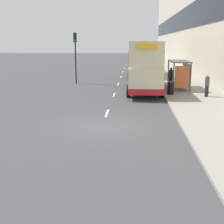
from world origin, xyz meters
TOP-DOWN VIEW (x-y plane):
  - ground_plane at (0.00, 0.00)m, footprint 220.00×220.00m
  - pavement at (6.50, 38.50)m, footprint 5.00×93.00m
  - terrace_facade at (10.49, 38.50)m, footprint 3.10×93.00m
  - lane_mark_0 at (0.00, 2.87)m, footprint 0.12×2.00m
  - lane_mark_1 at (0.00, 9.66)m, footprint 0.12×2.00m
  - lane_mark_2 at (0.00, 16.45)m, footprint 0.12×2.00m
  - lane_mark_3 at (0.00, 23.24)m, footprint 0.12×2.00m
  - lane_mark_4 at (0.00, 30.03)m, footprint 0.12×2.00m
  - lane_mark_5 at (0.00, 36.82)m, footprint 0.12×2.00m
  - lane_mark_6 at (0.00, 43.61)m, footprint 0.12×2.00m
  - bus_shelter at (5.77, 12.34)m, footprint 1.60×4.20m
  - double_decker_bus_near at (2.47, 12.00)m, footprint 2.85×10.81m
  - double_decker_bus_ahead at (2.34, 24.31)m, footprint 2.85×10.43m
  - car_0 at (2.98, 50.27)m, footprint 1.94×4.04m
  - pedestrian_at_shelter at (4.47, 15.79)m, footprint 0.35×0.35m
  - pedestrian_1 at (7.18, 8.54)m, footprint 0.34×0.34m
  - pedestrian_2 at (4.99, 13.40)m, footprint 0.36×0.36m
  - litter_bin at (4.55, 9.45)m, footprint 0.55×0.55m
  - traffic_light_far_kerb at (-4.40, 16.55)m, footprint 0.30×0.32m

SIDE VIEW (x-z plane):
  - ground_plane at x=0.00m, z-range 0.00..0.00m
  - lane_mark_0 at x=0.00m, z-range 0.00..0.01m
  - lane_mark_1 at x=0.00m, z-range 0.00..0.01m
  - lane_mark_2 at x=0.00m, z-range 0.00..0.01m
  - lane_mark_3 at x=0.00m, z-range 0.00..0.01m
  - lane_mark_4 at x=0.00m, z-range 0.00..0.01m
  - lane_mark_5 at x=0.00m, z-range 0.00..0.01m
  - lane_mark_6 at x=0.00m, z-range 0.00..0.01m
  - pavement at x=6.50m, z-range 0.00..0.14m
  - litter_bin at x=4.55m, z-range 0.14..1.19m
  - car_0 at x=2.98m, z-range -0.02..1.80m
  - pedestrian_1 at x=7.18m, z-range 0.16..1.89m
  - pedestrian_at_shelter at x=4.47m, z-range 0.16..1.90m
  - pedestrian_2 at x=4.99m, z-range 0.16..1.99m
  - bus_shelter at x=5.77m, z-range 0.64..3.12m
  - double_decker_bus_ahead at x=2.34m, z-range 0.13..4.43m
  - double_decker_bus_near at x=2.47m, z-range 0.13..4.43m
  - traffic_light_far_kerb at x=-4.40m, z-range 0.89..6.12m
  - terrace_facade at x=10.49m, z-range -0.01..16.99m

